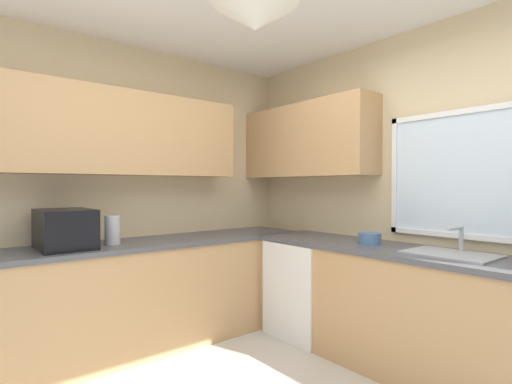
# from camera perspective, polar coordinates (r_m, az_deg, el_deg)

# --- Properties ---
(room_shell) EXTENTS (3.96, 3.60, 2.67)m
(room_shell) POSITION_cam_1_polar(r_m,az_deg,el_deg) (2.92, -2.21, 10.49)
(room_shell) COLOR beige
(room_shell) RESTS_ON ground_plane
(counter_run_left) EXTENTS (0.65, 3.21, 0.90)m
(counter_run_left) POSITION_cam_1_polar(r_m,az_deg,el_deg) (3.44, -17.81, -14.47)
(counter_run_left) COLOR tan
(counter_run_left) RESTS_ON ground_plane
(counter_run_back) EXTENTS (3.05, 0.65, 0.90)m
(counter_run_back) POSITION_cam_1_polar(r_m,az_deg,el_deg) (3.06, 24.99, -16.49)
(counter_run_back) COLOR tan
(counter_run_back) RESTS_ON ground_plane
(dishwasher) EXTENTS (0.60, 0.60, 0.85)m
(dishwasher) POSITION_cam_1_polar(r_m,az_deg,el_deg) (3.68, 7.80, -13.80)
(dishwasher) COLOR white
(dishwasher) RESTS_ON ground_plane
(microwave) EXTENTS (0.48, 0.36, 0.29)m
(microwave) POSITION_cam_1_polar(r_m,az_deg,el_deg) (3.19, -26.34, -4.90)
(microwave) COLOR black
(microwave) RESTS_ON counter_run_left
(kettle) EXTENTS (0.12, 0.12, 0.23)m
(kettle) POSITION_cam_1_polar(r_m,az_deg,el_deg) (3.26, -20.41, -5.28)
(kettle) COLOR #B7B7BC
(kettle) RESTS_ON counter_run_left
(sink_assembly) EXTENTS (0.55, 0.40, 0.19)m
(sink_assembly) POSITION_cam_1_polar(r_m,az_deg,el_deg) (2.92, 26.83, -8.08)
(sink_assembly) COLOR #9EA0A5
(sink_assembly) RESTS_ON counter_run_back
(bowl) EXTENTS (0.18, 0.18, 0.09)m
(bowl) POSITION_cam_1_polar(r_m,az_deg,el_deg) (3.21, 16.44, -6.59)
(bowl) COLOR #4C7099
(bowl) RESTS_ON counter_run_back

